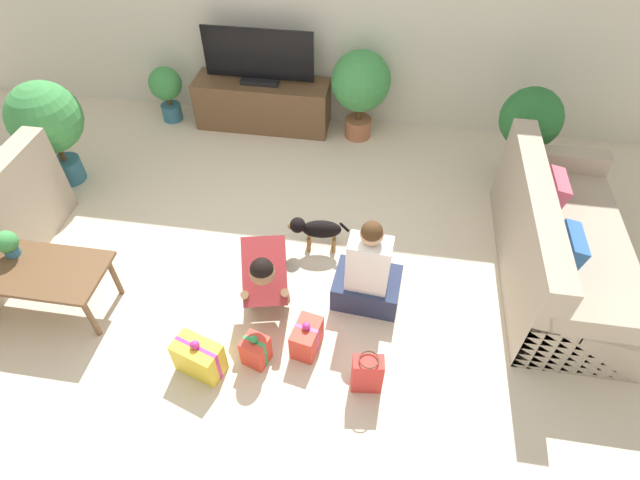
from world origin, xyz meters
TOP-DOWN VIEW (x-y plane):
  - ground_plane at (0.00, 0.00)m, footprint 16.00×16.00m
  - wall_back at (0.00, 2.63)m, footprint 8.40×0.06m
  - sofa_right at (2.40, 0.50)m, footprint 0.90×1.96m
  - coffee_table at (-1.59, -0.48)m, footprint 1.09×0.52m
  - tv_console at (-0.52, 2.33)m, footprint 1.50×0.45m
  - tv at (-0.52, 2.33)m, footprint 1.19×0.20m
  - potted_plant_corner_left at (-2.25, 1.05)m, footprint 0.67×0.67m
  - potted_plant_corner_right at (2.25, 1.82)m, footprint 0.58×0.58m
  - potted_plant_back_left at (-1.62, 2.28)m, footprint 0.37×0.37m
  - potted_plant_back_right at (0.58, 2.28)m, footprint 0.63×0.63m
  - person_kneeling at (0.11, -0.14)m, footprint 0.48×0.83m
  - person_sitting at (0.89, -0.03)m, footprint 0.55×0.51m
  - dog at (0.40, 0.47)m, footprint 0.53×0.18m
  - gift_box_a at (-0.23, -0.85)m, footprint 0.38×0.29m
  - gift_box_b at (0.49, -0.55)m, footprint 0.22×0.30m
  - gift_box_c at (0.15, -0.72)m, footprint 0.22×0.21m
  - gift_bag_a at (0.96, -0.80)m, footprint 0.22×0.15m
  - tabletop_plant at (-1.81, -0.37)m, footprint 0.17×0.17m

SIDE VIEW (x-z plane):
  - ground_plane at x=0.00m, z-range 0.00..0.00m
  - gift_box_b at x=0.49m, z-range -0.03..0.28m
  - gift_box_c at x=0.15m, z-range -0.02..0.28m
  - gift_box_a at x=-0.23m, z-range -0.03..0.32m
  - gift_bag_a at x=0.96m, z-range -0.01..0.35m
  - dog at x=0.40m, z-range 0.06..0.41m
  - tv_console at x=-0.52m, z-range 0.00..0.54m
  - sofa_right at x=2.40m, z-range -0.13..0.75m
  - person_sitting at x=0.89m, z-range -0.14..0.76m
  - person_kneeling at x=0.11m, z-range -0.05..0.72m
  - potted_plant_back_left at x=-1.62m, z-range 0.08..0.72m
  - coffee_table at x=-1.59m, z-range 0.17..0.63m
  - tabletop_plant at x=-1.81m, z-range 0.46..0.69m
  - potted_plant_back_right at x=0.58m, z-range 0.14..1.13m
  - potted_plant_corner_right at x=2.25m, z-range 0.16..1.12m
  - potted_plant_corner_left at x=-2.25m, z-range 0.16..1.22m
  - tv at x=-0.52m, z-range 0.51..1.10m
  - wall_back at x=0.00m, z-range 0.00..2.60m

